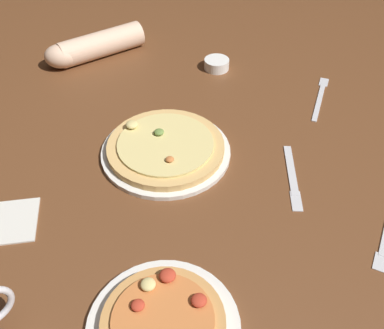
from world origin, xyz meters
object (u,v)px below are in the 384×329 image
object	(u,v)px
pizza_plate_near	(163,324)
knife_right	(292,177)
pizza_plate_far	(166,148)
napkin_folded	(12,221)
diner_arm	(92,47)
ramekin_sauce	(217,64)
fork_left	(320,97)

from	to	relation	value
pizza_plate_near	knife_right	size ratio (longest dim) A/B	1.24
pizza_plate_far	napkin_folded	distance (m)	0.39
diner_arm	ramekin_sauce	bearing A→B (deg)	-13.98
pizza_plate_far	napkin_folded	world-z (taller)	pizza_plate_far
fork_left	pizza_plate_near	bearing A→B (deg)	-125.81
pizza_plate_near	fork_left	distance (m)	0.82
pizza_plate_near	ramekin_sauce	distance (m)	0.87
napkin_folded	diner_arm	xyz separation A→B (m)	(0.12, 0.68, 0.04)
ramekin_sauce	knife_right	world-z (taller)	ramekin_sauce
napkin_folded	knife_right	distance (m)	0.64
pizza_plate_far	fork_left	bearing A→B (deg)	24.11
ramekin_sauce	pizza_plate_far	bearing A→B (deg)	-114.37
knife_right	diner_arm	size ratio (longest dim) A/B	0.70
napkin_folded	diner_arm	distance (m)	0.69
fork_left	diner_arm	bearing A→B (deg)	157.16
napkin_folded	ramekin_sauce	bearing A→B (deg)	48.59
pizza_plate_far	napkin_folded	xyz separation A→B (m)	(-0.34, -0.19, -0.01)
knife_right	fork_left	bearing A→B (deg)	62.86
pizza_plate_near	pizza_plate_far	distance (m)	0.46
pizza_plate_near	pizza_plate_far	xyz separation A→B (m)	(0.02, 0.46, 0.00)
fork_left	napkin_folded	bearing A→B (deg)	-153.40
pizza_plate_near	ramekin_sauce	xyz separation A→B (m)	(0.20, 0.85, 0.00)
pizza_plate_far	ramekin_sauce	bearing A→B (deg)	65.63
pizza_plate_far	napkin_folded	size ratio (longest dim) A/B	2.65
pizza_plate_far	ramekin_sauce	xyz separation A→B (m)	(0.18, 0.39, -0.00)
knife_right	diner_arm	xyz separation A→B (m)	(-0.51, 0.60, 0.04)
pizza_plate_far	ramekin_sauce	size ratio (longest dim) A/B	4.13
knife_right	pizza_plate_far	bearing A→B (deg)	159.40
pizza_plate_far	diner_arm	world-z (taller)	diner_arm
fork_left	ramekin_sauce	bearing A→B (deg)	146.46
pizza_plate_far	fork_left	size ratio (longest dim) A/B	1.49
pizza_plate_near	napkin_folded	bearing A→B (deg)	139.78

